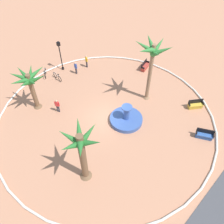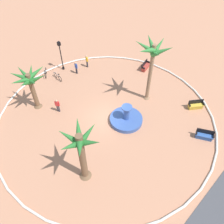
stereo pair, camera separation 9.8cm
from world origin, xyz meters
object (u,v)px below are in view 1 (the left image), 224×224
Objects in this scene: bench_west at (195,105)px; person_pedestrian_stroll at (57,105)px; palm_tree_by_curb at (152,57)px; bench_north at (145,66)px; lamppost at (60,53)px; bicycle_by_lamppost at (57,77)px; person_cyclist_helmet at (86,61)px; palm_tree_mid_plaza at (29,82)px; bench_east at (204,135)px; fountain at (126,119)px; bicycle_red_frame at (45,73)px; palm_tree_near_fountain at (81,149)px; person_cyclist_photo at (76,67)px.

bench_west is 14.38m from person_pedestrian_stroll.
palm_tree_by_curb reaches higher than bench_north.
lamppost reaches higher than bicycle_by_lamppost.
person_cyclist_helmet is (-4.14, 0.59, 0.55)m from bicycle_by_lamppost.
palm_tree_by_curb is 1.74× the size of lamppost.
palm_tree_mid_plaza is 17.34m from bench_east.
person_cyclist_helmet is at bearing -84.81° from palm_tree_by_curb.
person_cyclist_helmet is at bearing -108.59° from fountain.
bicycle_red_frame is 6.60m from person_pedestrian_stroll.
person_cyclist_helmet is 1.01× the size of person_pedestrian_stroll.
palm_tree_near_fountain is at bearing -25.27° from bench_east.
person_cyclist_helmet is (-2.48, 1.75, -1.38)m from lamppost.
person_cyclist_photo is (6.68, -5.40, 0.56)m from bench_north.
person_pedestrian_stroll is at bearing 118.01° from palm_tree_mid_plaza.
person_cyclist_photo is at bearing -69.44° from bench_west.
lamppost is at bearing -93.96° from fountain.
person_cyclist_photo is at bearing -126.07° from palm_tree_near_fountain.
bicycle_red_frame is (1.46, -11.96, 0.08)m from fountain.
palm_tree_mid_plaza is at bearing 27.76° from bicycle_by_lamppost.
fountain is 12.05m from bicycle_red_frame.
lamppost is 7.48m from person_pedestrian_stroll.
person_pedestrian_stroll is (12.12, -1.65, 0.58)m from bench_north.
palm_tree_mid_plaza is at bearing -45.71° from bench_west.
palm_tree_near_fountain is 15.49m from person_cyclist_helmet.
palm_tree_mid_plaza is 2.75× the size of person_pedestrian_stroll.
person_pedestrian_stroll is (-1.16, 2.18, -2.47)m from palm_tree_mid_plaza.
bench_north reaches higher than bicycle_by_lamppost.
bench_west is at bearing 134.29° from palm_tree_mid_plaza.
person_pedestrian_stroll is at bearing 54.89° from bicycle_by_lamppost.
bench_west and bench_north have the same top height.
bench_east is 18.39m from lamppost.
bicycle_by_lamppost is 1.06× the size of person_cyclist_photo.
palm_tree_near_fountain is at bearing 12.56° from palm_tree_by_curb.
fountain is 11.68m from lamppost.
palm_tree_by_curb is 4.12× the size of person_cyclist_helmet.
palm_tree_near_fountain is at bearing 21.63° from bench_north.
bicycle_by_lamppost is at bearing 109.97° from bicycle_red_frame.
person_cyclist_photo is (2.62, -8.89, -4.40)m from palm_tree_by_curb.
bicycle_red_frame is (5.55, -11.23, -4.92)m from palm_tree_by_curb.
bench_east is (-10.39, 4.90, -3.56)m from palm_tree_near_fountain.
bench_north is at bearing 172.23° from person_pedestrian_stroll.
palm_tree_by_curb is 10.53m from person_pedestrian_stroll.
bench_east reaches higher than bicycle_red_frame.
palm_tree_near_fountain is 3.45× the size of person_pedestrian_stroll.
lamppost is 3.01m from bicycle_red_frame.
person_cyclist_photo reaches higher than bicycle_by_lamppost.
lamppost is at bearing -69.53° from bench_west.
bench_west reaches higher than bicycle_red_frame.
person_cyclist_photo reaches higher than bench_east.
person_pedestrian_stroll is (7.25, 3.84, -0.01)m from person_cyclist_helmet.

